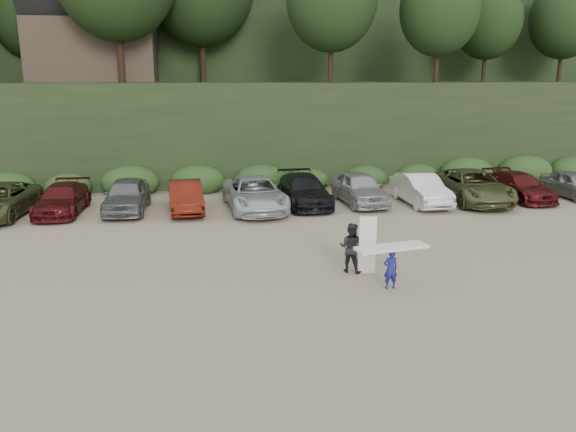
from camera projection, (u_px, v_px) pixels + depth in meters
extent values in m
plane|color=tan|center=(360.00, 273.00, 18.71)|extent=(120.00, 120.00, 0.00)
cube|color=black|center=(275.00, 126.00, 39.08)|extent=(80.00, 14.00, 6.00)
cube|color=black|center=(252.00, 59.00, 55.14)|extent=(90.00, 30.00, 16.00)
ellipsoid|color=black|center=(275.00, 4.00, 37.15)|extent=(66.00, 12.00, 10.00)
cube|color=#2B491E|center=(283.00, 179.00, 32.39)|extent=(46.20, 2.00, 1.20)
cube|color=brown|center=(96.00, 52.00, 38.06)|extent=(8.00, 6.00, 4.00)
imported|color=#511215|center=(62.00, 199.00, 26.69)|extent=(2.08, 4.84, 1.39)
imported|color=slate|center=(127.00, 195.00, 27.03)|extent=(2.04, 4.80, 1.62)
imported|color=#621B0E|center=(186.00, 197.00, 27.08)|extent=(1.87, 4.54, 1.46)
imported|color=silver|center=(255.00, 194.00, 27.36)|extent=(3.09, 5.93, 1.59)
imported|color=black|center=(304.00, 190.00, 28.43)|extent=(2.39, 5.35, 1.52)
imported|color=#AAAAAE|center=(359.00, 188.00, 28.72)|extent=(2.30, 4.96, 1.64)
imported|color=white|center=(421.00, 189.00, 28.59)|extent=(1.84, 4.79, 1.56)
imported|color=brown|center=(473.00, 186.00, 29.15)|extent=(2.96, 6.03, 1.65)
imported|color=#4F1214|center=(519.00, 186.00, 29.78)|extent=(2.30, 4.95, 1.40)
imported|color=gray|center=(574.00, 185.00, 30.09)|extent=(1.95, 4.35, 1.45)
imported|color=navy|center=(391.00, 269.00, 17.23)|extent=(0.47, 0.32, 1.25)
cube|color=white|center=(392.00, 247.00, 17.06)|extent=(2.36, 1.05, 0.09)
imported|color=black|center=(351.00, 248.00, 18.66)|extent=(1.04, 0.98, 1.69)
cube|color=white|center=(367.00, 245.00, 18.40)|extent=(0.61, 0.41, 1.99)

